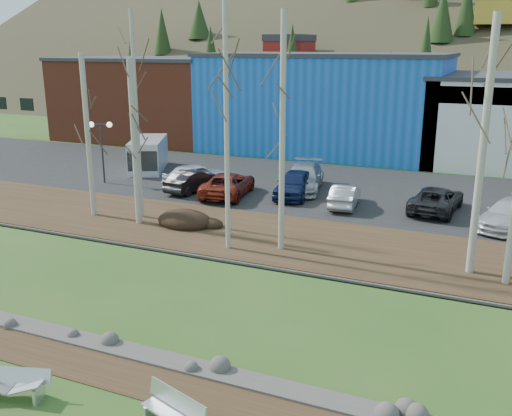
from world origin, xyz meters
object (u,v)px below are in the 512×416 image
at_px(bench_damaged, 13,384).
at_px(car_3, 303,178).
at_px(car_1, 192,181).
at_px(street_lamp, 101,135).
at_px(car_7, 510,214).
at_px(car_6, 436,199).
at_px(car_5, 345,196).
at_px(car_4, 295,184).
at_px(van_grey, 148,155).
at_px(car_0, 196,175).
at_px(car_2, 228,184).
at_px(bench_intact, 176,414).

relative_size(bench_damaged, car_3, 0.34).
bearing_deg(car_1, bench_damaged, 114.56).
xyz_separation_m(street_lamp, car_7, (24.68, 0.15, -2.48)).
relative_size(street_lamp, car_6, 0.82).
relative_size(bench_damaged, car_1, 0.46).
bearing_deg(car_5, street_lamp, -4.13).
relative_size(car_1, car_4, 0.88).
distance_m(car_1, car_3, 6.96).
height_order(car_3, van_grey, van_grey).
height_order(car_4, car_7, car_4).
height_order(car_0, car_6, car_0).
bearing_deg(car_2, car_0, -32.30).
distance_m(car_6, van_grey, 20.67).
height_order(car_2, car_6, car_2).
bearing_deg(car_0, bench_intact, 144.71).
xyz_separation_m(bench_intact, bench_damaged, (-4.63, -0.53, -0.08)).
height_order(car_3, car_5, car_3).
xyz_separation_m(bench_damaged, street_lamp, (-12.92, 20.35, 2.90)).
distance_m(bench_damaged, car_5, 21.29).
bearing_deg(van_grey, car_0, -52.37).
bearing_deg(street_lamp, car_3, -5.22).
distance_m(bench_intact, car_7, 21.21).
height_order(bench_damaged, car_3, car_3).
height_order(car_0, car_4, car_4).
height_order(car_7, van_grey, van_grey).
bearing_deg(car_6, bench_damaged, 75.34).
bearing_deg(car_7, car_0, -162.34).
distance_m(street_lamp, car_1, 6.96).
distance_m(street_lamp, van_grey, 4.90).
bearing_deg(car_7, bench_damaged, -97.98).
xyz_separation_m(car_0, van_grey, (-5.60, 2.91, 0.38)).
relative_size(car_1, car_5, 1.05).
relative_size(car_2, car_4, 1.11).
xyz_separation_m(car_3, car_6, (8.24, -1.62, -0.12)).
height_order(car_1, van_grey, van_grey).
height_order(car_4, van_grey, van_grey).
bearing_deg(car_3, bench_damaged, -101.44).
bearing_deg(car_4, bench_intact, -83.44).
distance_m(car_2, car_6, 12.05).
xyz_separation_m(bench_intact, car_0, (-11.46, 21.34, 0.41)).
xyz_separation_m(bench_intact, car_2, (-8.52, 20.07, 0.36)).
height_order(car_4, car_5, car_4).
bearing_deg(car_7, car_3, -173.27).
bearing_deg(car_6, car_3, -5.74).
height_order(bench_damaged, car_1, car_1).
bearing_deg(bench_intact, car_2, 130.81).
bearing_deg(car_6, car_4, 6.27).
height_order(car_2, car_4, car_4).
xyz_separation_m(bench_intact, car_1, (-11.07, 20.16, 0.32)).
xyz_separation_m(street_lamp, van_grey, (0.50, 4.43, -2.03)).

